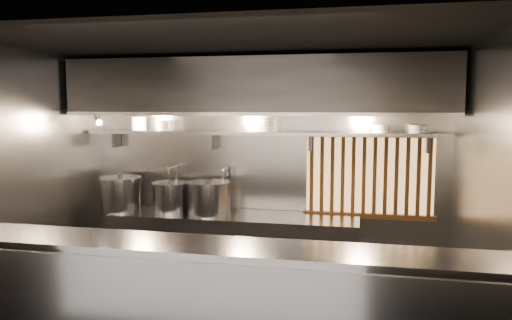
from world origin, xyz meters
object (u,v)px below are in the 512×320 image
at_px(stock_pot_mid, 171,197).
at_px(stock_pot_right, 209,198).
at_px(pendant_bulb, 251,127).
at_px(stock_pot_left, 121,194).
at_px(heat_lamp, 98,118).

height_order(stock_pot_mid, stock_pot_right, stock_pot_right).
relative_size(pendant_bulb, stock_pot_right, 0.33).
xyz_separation_m(stock_pot_left, stock_pot_mid, (0.65, 0.06, -0.03)).
relative_size(pendant_bulb, stock_pot_mid, 0.32).
xyz_separation_m(stock_pot_left, stock_pot_right, (1.16, 0.00, -0.01)).
bearing_deg(stock_pot_mid, stock_pot_right, -6.74).
bearing_deg(stock_pot_right, stock_pot_left, -179.86).
xyz_separation_m(pendant_bulb, stock_pot_mid, (-1.00, -0.05, -0.88)).
xyz_separation_m(heat_lamp, stock_pot_right, (1.31, 0.23, -0.96)).
relative_size(heat_lamp, stock_pot_left, 0.65).
distance_m(heat_lamp, stock_pot_left, 0.99).
height_order(heat_lamp, stock_pot_left, heat_lamp).
bearing_deg(stock_pot_mid, heat_lamp, -159.62).
height_order(stock_pot_left, stock_pot_right, stock_pot_left).
xyz_separation_m(heat_lamp, stock_pot_mid, (0.80, 0.30, -0.98)).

